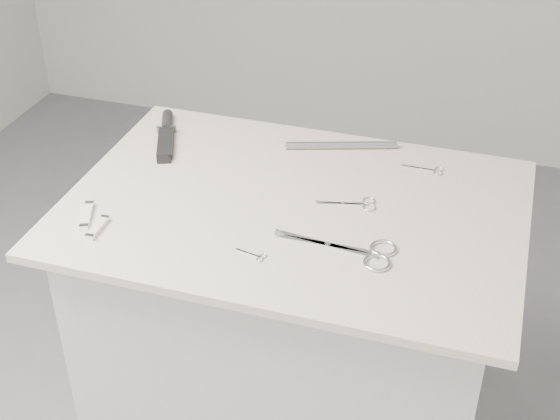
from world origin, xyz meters
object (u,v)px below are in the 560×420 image
(embroidery_scissors_b, at_px, (430,170))
(tiny_scissors, at_px, (255,255))
(embroidery_scissors_a, at_px, (358,204))
(large_shears, at_px, (361,252))
(pocket_knife_b, at_px, (87,215))
(metal_rail, at_px, (341,145))
(sheathed_knife, at_px, (166,133))
(plinth, at_px, (292,359))
(pocket_knife_a, at_px, (98,228))

(embroidery_scissors_b, bearing_deg, tiny_scissors, -122.50)
(tiny_scissors, bearing_deg, embroidery_scissors_a, 68.69)
(large_shears, bearing_deg, tiny_scissors, -156.79)
(tiny_scissors, bearing_deg, pocket_knife_b, -171.68)
(tiny_scissors, relative_size, metal_rail, 0.25)
(embroidery_scissors_b, bearing_deg, sheathed_knife, -176.65)
(embroidery_scissors_a, distance_m, sheathed_knife, 0.56)
(sheathed_knife, distance_m, pocket_knife_b, 0.39)
(plinth, relative_size, embroidery_scissors_b, 9.21)
(plinth, xyz_separation_m, embroidery_scissors_a, (0.13, 0.04, 0.47))
(plinth, xyz_separation_m, metal_rail, (0.04, 0.27, 0.48))
(embroidery_scissors_b, xyz_separation_m, pocket_knife_a, (-0.63, -0.45, 0.00))
(plinth, bearing_deg, embroidery_scissors_b, 41.84)
(large_shears, height_order, tiny_scissors, large_shears)
(embroidery_scissors_b, distance_m, sheathed_knife, 0.66)
(large_shears, height_order, embroidery_scissors_a, large_shears)
(embroidery_scissors_a, distance_m, pocket_knife_b, 0.59)
(plinth, bearing_deg, large_shears, -35.79)
(embroidery_scissors_b, relative_size, tiny_scissors, 1.44)
(plinth, relative_size, pocket_knife_a, 11.18)
(embroidery_scissors_b, bearing_deg, plinth, -137.71)
(plinth, bearing_deg, embroidery_scissors_a, 16.95)
(plinth, height_order, embroidery_scissors_a, embroidery_scissors_a)
(plinth, bearing_deg, pocket_knife_a, -149.20)
(embroidery_scissors_b, bearing_deg, pocket_knife_b, -147.57)
(embroidery_scissors_b, bearing_deg, large_shears, -102.42)
(embroidery_scissors_b, xyz_separation_m, metal_rail, (-0.22, 0.04, 0.01))
(plinth, relative_size, large_shears, 3.64)
(large_shears, relative_size, embroidery_scissors_a, 1.89)
(embroidery_scissors_b, distance_m, metal_rail, 0.23)
(pocket_knife_a, xyz_separation_m, pocket_knife_b, (-0.04, 0.03, 0.00))
(embroidery_scissors_b, bearing_deg, embroidery_scissors_a, -123.00)
(pocket_knife_a, bearing_deg, metal_rail, -41.15)
(embroidery_scissors_a, xyz_separation_m, pocket_knife_b, (-0.54, -0.22, 0.00))
(tiny_scissors, height_order, pocket_knife_b, pocket_knife_b)
(sheathed_knife, bearing_deg, large_shears, -142.18)
(metal_rail, bearing_deg, tiny_scissors, -97.21)
(plinth, height_order, embroidery_scissors_b, embroidery_scissors_b)
(large_shears, bearing_deg, sheathed_knife, 153.16)
(embroidery_scissors_a, bearing_deg, pocket_knife_a, -166.58)
(plinth, bearing_deg, sheathed_knife, 153.16)
(tiny_scissors, bearing_deg, pocket_knife_a, -166.48)
(metal_rail, bearing_deg, large_shears, -70.76)
(pocket_knife_a, bearing_deg, sheathed_knife, 2.91)
(sheathed_knife, bearing_deg, metal_rail, -103.02)
(pocket_knife_a, relative_size, pocket_knife_b, 0.81)
(sheathed_knife, bearing_deg, embroidery_scissors_b, -109.47)
(plinth, height_order, pocket_knife_b, pocket_knife_b)
(embroidery_scissors_b, height_order, metal_rail, metal_rail)
(plinth, relative_size, sheathed_knife, 3.95)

